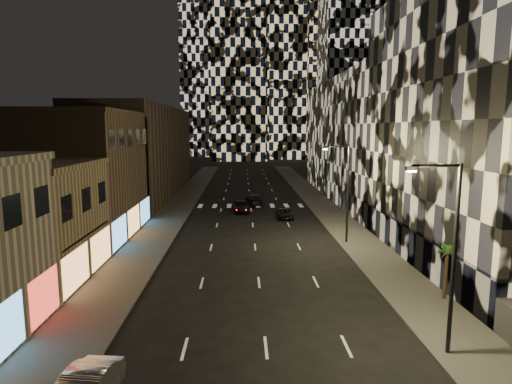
{
  "coord_description": "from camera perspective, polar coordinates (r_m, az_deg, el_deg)",
  "views": [
    {
      "loc": [
        -1.11,
        -8.68,
        10.7
      ],
      "look_at": [
        -0.12,
        22.78,
        6.0
      ],
      "focal_mm": 30.0,
      "sensor_mm": 36.0,
      "label": 1
    }
  ],
  "objects": [
    {
      "name": "streetlight_far",
      "position": [
        40.18,
        11.83,
        0.66
      ],
      "size": [
        2.55,
        0.25,
        9.0
      ],
      "color": "black",
      "rests_on": "sidewalk_right"
    },
    {
      "name": "car_dark_rightlane",
      "position": [
        51.38,
        3.94,
        -2.91
      ],
      "size": [
        2.0,
        4.11,
        1.13
      ],
      "primitive_type": "imported",
      "rotation": [
        0.0,
        0.0,
        -0.03
      ],
      "color": "black",
      "rests_on": "ground"
    },
    {
      "name": "retail_filler_left",
      "position": [
        70.59,
        -14.88,
        5.2
      ],
      "size": [
        10.0,
        40.0,
        14.0
      ],
      "primitive_type": "cube",
      "color": "#4E3B2C",
      "rests_on": "ground"
    },
    {
      "name": "midrise_base",
      "position": [
        36.95,
        19.67,
        -6.43
      ],
      "size": [
        0.6,
        25.0,
        3.0
      ],
      "primitive_type": "cube",
      "color": "#383838",
      "rests_on": "ground"
    },
    {
      "name": "sidewalk_right",
      "position": [
        60.66,
        8.77,
        -1.7
      ],
      "size": [
        4.0,
        120.0,
        0.15
      ],
      "primitive_type": "cube",
      "color": "#47443F",
      "rests_on": "ground"
    },
    {
      "name": "streetlight_near",
      "position": [
        21.61,
        24.41,
        -6.6
      ],
      "size": [
        2.55,
        0.25,
        9.0
      ],
      "color": "black",
      "rests_on": "sidewalk_right"
    },
    {
      "name": "sidewalk_left",
      "position": [
        60.29,
        -10.27,
        -1.8
      ],
      "size": [
        4.0,
        120.0,
        0.15
      ],
      "primitive_type": "cube",
      "color": "#47443F",
      "rests_on": "ground"
    },
    {
      "name": "midrise_filler_right",
      "position": [
        69.01,
        16.12,
        6.75
      ],
      "size": [
        16.0,
        40.0,
        18.0
      ],
      "primitive_type": "cube",
      "color": "#232326",
      "rests_on": "ground"
    },
    {
      "name": "retail_brown",
      "position": [
        45.31,
        -22.34,
        1.9
      ],
      "size": [
        10.0,
        15.0,
        12.0
      ],
      "primitive_type": "cube",
      "color": "#4E3B2C",
      "rests_on": "ground"
    },
    {
      "name": "palm_tree",
      "position": [
        29.15,
        24.12,
        -7.57
      ],
      "size": [
        1.76,
        1.76,
        3.46
      ],
      "color": "#47331E",
      "rests_on": "sidewalk_right"
    },
    {
      "name": "curb_right",
      "position": [
        60.31,
        6.81,
        -1.72
      ],
      "size": [
        0.2,
        120.0,
        0.15
      ],
      "primitive_type": "cube",
      "color": "#4C4C47",
      "rests_on": "ground"
    },
    {
      "name": "tower_center_low",
      "position": [
        153.17,
        -2.26,
        22.38
      ],
      "size": [
        18.0,
        18.0,
        95.0
      ],
      "primitive_type": "cube",
      "color": "black",
      "rests_on": "ground"
    },
    {
      "name": "car_dark_midlane",
      "position": [
        55.12,
        -1.97,
        -1.87
      ],
      "size": [
        2.29,
        4.78,
        1.58
      ],
      "primitive_type": "imported",
      "rotation": [
        0.0,
        0.0,
        0.09
      ],
      "color": "black",
      "rests_on": "ground"
    },
    {
      "name": "retail_tan",
      "position": [
        34.32,
        -29.42,
        -3.88
      ],
      "size": [
        10.0,
        10.0,
        8.0
      ],
      "primitive_type": "cube",
      "color": "#876F51",
      "rests_on": "ground"
    },
    {
      "name": "midrise_right",
      "position": [
        39.33,
        30.97,
        7.74
      ],
      "size": [
        16.0,
        25.0,
        22.0
      ],
      "primitive_type": "cube",
      "color": "#232326",
      "rests_on": "ground"
    },
    {
      "name": "curb_left",
      "position": [
        60.02,
        -8.28,
        -1.8
      ],
      "size": [
        0.2,
        120.0,
        0.15
      ],
      "primitive_type": "cube",
      "color": "#4C4C47",
      "rests_on": "ground"
    },
    {
      "name": "tower_right_mid",
      "position": [
        153.27,
        12.93,
        23.14
      ],
      "size": [
        20.0,
        20.0,
        100.0
      ],
      "primitive_type": "cube",
      "color": "black",
      "rests_on": "ground"
    },
    {
      "name": "car_dark_oncoming",
      "position": [
        60.28,
        -0.26,
        -1.01
      ],
      "size": [
        2.64,
        5.39,
        1.51
      ],
      "primitive_type": "imported",
      "rotation": [
        0.0,
        0.0,
        3.25
      ],
      "color": "black",
      "rests_on": "ground"
    }
  ]
}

